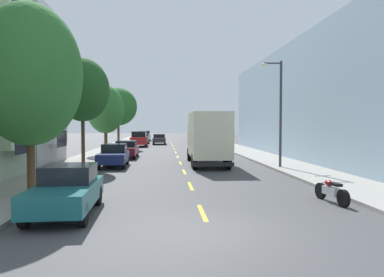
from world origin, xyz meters
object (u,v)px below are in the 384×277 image
(street_tree_third, at_px, (106,109))
(parked_suv_red, at_px, (139,139))
(street_lamp, at_px, (278,105))
(parked_pickup_silver, at_px, (200,137))
(parked_hatchback_sky, at_px, (143,138))
(street_tree_second, at_px, (82,90))
(street_tree_farthest, at_px, (118,107))
(parked_sedan_burgundy, at_px, (126,149))
(parked_hatchback_navy, at_px, (114,155))
(parked_hatchback_teal, at_px, (66,190))
(parked_wagon_black, at_px, (207,140))
(parked_pickup_champagne, at_px, (145,136))
(moving_charcoal_sedan, at_px, (159,139))
(delivery_box_truck, at_px, (207,136))
(parked_motorcycle, at_px, (331,191))
(street_tree_nearest, at_px, (29,75))
(parked_sedan_orange, at_px, (196,137))

(street_tree_third, distance_m, parked_suv_red, 13.87)
(street_tree_third, relative_size, street_lamp, 0.93)
(parked_suv_red, xyz_separation_m, parked_pickup_silver, (8.76, 9.85, -0.16))
(parked_hatchback_sky, bearing_deg, street_tree_second, -94.09)
(street_tree_third, bearing_deg, street_tree_farthest, 90.00)
(street_tree_second, distance_m, parked_sedan_burgundy, 8.30)
(parked_hatchback_navy, xyz_separation_m, parked_hatchback_teal, (0.26, -12.78, 0.00))
(street_lamp, xyz_separation_m, parked_hatchback_teal, (-10.17, -10.77, -3.22))
(parked_wagon_black, height_order, parked_hatchback_navy, same)
(street_tree_third, bearing_deg, parked_pickup_champagne, 86.17)
(parked_pickup_champagne, xyz_separation_m, moving_charcoal_sedan, (2.63, -10.92, -0.08))
(delivery_box_truck, height_order, parked_motorcycle, delivery_box_truck)
(parked_suv_red, height_order, parked_hatchback_navy, parked_suv_red)
(street_tree_nearest, distance_m, parked_sedan_burgundy, 16.73)
(street_tree_third, relative_size, parked_hatchback_navy, 1.53)
(parked_hatchback_sky, xyz_separation_m, parked_wagon_black, (8.52, -9.09, 0.05))
(street_tree_third, relative_size, delivery_box_truck, 0.80)
(street_tree_second, height_order, parked_pickup_champagne, street_tree_second)
(delivery_box_truck, relative_size, parked_wagon_black, 1.65)
(parked_hatchback_sky, bearing_deg, parked_hatchback_teal, -90.00)
(street_tree_second, bearing_deg, parked_sedan_orange, 74.24)
(street_tree_third, xyz_separation_m, parked_hatchback_navy, (1.91, -8.97, -3.39))
(parked_sedan_burgundy, xyz_separation_m, parked_sedan_orange, (8.58, 30.92, 0.00))
(parked_wagon_black, bearing_deg, parked_hatchback_navy, -112.77)
(delivery_box_truck, distance_m, parked_hatchback_navy, 6.43)
(parked_suv_red, distance_m, parked_wagon_black, 8.70)
(parked_hatchback_sky, relative_size, parked_hatchback_navy, 1.00)
(parked_pickup_champagne, bearing_deg, delivery_box_truck, -80.66)
(street_tree_nearest, height_order, parked_wagon_black, street_tree_nearest)
(street_tree_second, xyz_separation_m, parked_motorcycle, (11.15, -11.49, -4.60))
(parked_hatchback_sky, height_order, parked_pickup_champagne, parked_pickup_champagne)
(street_tree_nearest, relative_size, delivery_box_truck, 0.95)
(parked_hatchback_sky, height_order, parked_sedan_orange, parked_hatchback_sky)
(parked_pickup_silver, distance_m, parked_pickup_champagne, 10.84)
(street_tree_third, bearing_deg, street_tree_nearest, -90.00)
(parked_pickup_champagne, height_order, parked_motorcycle, parked_pickup_champagne)
(street_tree_third, xyz_separation_m, parked_sedan_burgundy, (2.07, -2.49, -3.40))
(delivery_box_truck, xyz_separation_m, moving_charcoal_sedan, (-3.60, 26.97, -1.25))
(parked_sedan_burgundy, bearing_deg, parked_motorcycle, -63.62)
(parked_suv_red, relative_size, parked_pickup_champagne, 0.90)
(street_tree_farthest, xyz_separation_m, parked_sedan_orange, (10.65, 19.13, -4.10))
(street_tree_second, xyz_separation_m, street_lamp, (12.34, -1.69, -1.03))
(street_tree_nearest, distance_m, parked_wagon_black, 32.61)
(delivery_box_truck, height_order, parked_hatchback_navy, delivery_box_truck)
(parked_suv_red, relative_size, parked_hatchback_teal, 1.19)
(street_lamp, xyz_separation_m, parked_pickup_silver, (-1.48, 34.18, -3.15))
(moving_charcoal_sedan, height_order, parked_motorcycle, moving_charcoal_sedan)
(parked_motorcycle, bearing_deg, parked_hatchback_sky, 102.12)
(parked_hatchback_navy, relative_size, parked_hatchback_teal, 0.99)
(delivery_box_truck, height_order, parked_sedan_burgundy, delivery_box_truck)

